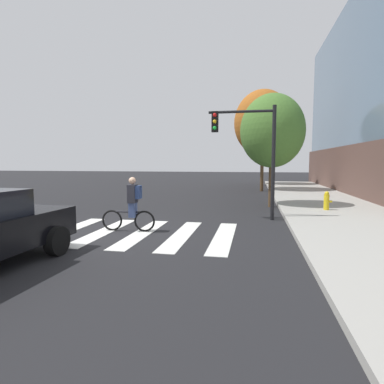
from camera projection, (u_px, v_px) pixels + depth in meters
ground_plane at (110, 232)px, 9.87m from camera, size 120.00×120.00×0.00m
crosswalk_stripes at (123, 232)px, 9.78m from camera, size 6.72×3.99×0.01m
cyclist at (132, 204)px, 9.87m from camera, size 1.71×0.37×1.69m
traffic_light_near at (251, 143)px, 11.79m from camera, size 2.47×0.28×4.20m
fire_hydrant at (327, 201)px, 13.38m from camera, size 0.33×0.22×0.78m
street_tree_near at (272, 131)px, 15.00m from camera, size 3.00×3.00×5.34m
street_tree_mid at (263, 123)px, 23.14m from camera, size 4.13×4.13×7.35m
street_tree_far at (263, 132)px, 29.14m from camera, size 4.04×4.04×7.18m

